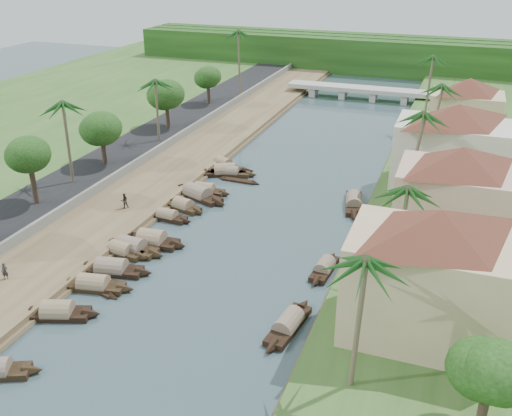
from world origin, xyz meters
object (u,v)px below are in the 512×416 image
(sampan_1, at_px, (58,313))
(person_near, at_px, (5,271))
(bridge, at_px, (359,90))
(building_near, at_px, (432,273))

(sampan_1, relative_size, person_near, 4.68)
(bridge, distance_m, building_near, 76.54)
(building_near, relative_size, sampan_1, 2.02)
(bridge, bearing_deg, building_near, -75.61)
(sampan_1, height_order, person_near, person_near)
(bridge, xyz_separation_m, person_near, (-16.57, -78.28, -0.14))
(bridge, relative_size, person_near, 17.83)
(person_near, bearing_deg, bridge, 58.12)
(building_near, xyz_separation_m, sampan_1, (-28.38, -6.52, -5.97))
(bridge, bearing_deg, sampan_1, -96.65)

